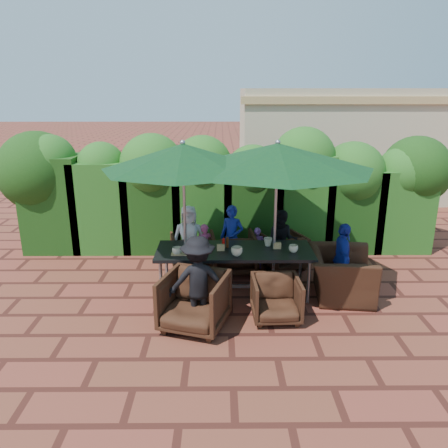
{
  "coord_description": "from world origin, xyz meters",
  "views": [
    {
      "loc": [
        -0.14,
        -6.29,
        3.17
      ],
      "look_at": [
        -0.09,
        0.4,
        1.1
      ],
      "focal_mm": 35.0,
      "sensor_mm": 36.0,
      "label": 1
    }
  ],
  "objects_px": {
    "chair_far_mid": "(233,251)",
    "chair_near_right": "(276,297)",
    "umbrella_left": "(183,157)",
    "chair_end_right": "(341,267)",
    "chair_far_left": "(191,250)",
    "dining_table": "(234,254)",
    "chair_near_left": "(194,299)",
    "chair_far_right": "(284,249)",
    "umbrella_right": "(277,156)"
  },
  "relations": [
    {
      "from": "chair_far_mid",
      "to": "chair_near_right",
      "type": "bearing_deg",
      "value": 102.08
    },
    {
      "from": "umbrella_left",
      "to": "chair_near_right",
      "type": "relative_size",
      "value": 3.56
    },
    {
      "from": "chair_far_mid",
      "to": "chair_end_right",
      "type": "relative_size",
      "value": 0.71
    },
    {
      "from": "chair_far_left",
      "to": "dining_table",
      "type": "bearing_deg",
      "value": 115.39
    },
    {
      "from": "chair_near_right",
      "to": "chair_end_right",
      "type": "height_order",
      "value": "chair_end_right"
    },
    {
      "from": "chair_near_left",
      "to": "chair_far_right",
      "type": "bearing_deg",
      "value": 71.86
    },
    {
      "from": "chair_far_left",
      "to": "chair_far_right",
      "type": "distance_m",
      "value": 1.71
    },
    {
      "from": "chair_far_left",
      "to": "chair_far_right",
      "type": "bearing_deg",
      "value": 169.82
    },
    {
      "from": "dining_table",
      "to": "umbrella_right",
      "type": "relative_size",
      "value": 0.84
    },
    {
      "from": "chair_near_right",
      "to": "chair_near_left",
      "type": "bearing_deg",
      "value": -171.84
    },
    {
      "from": "umbrella_left",
      "to": "umbrella_right",
      "type": "relative_size",
      "value": 0.84
    },
    {
      "from": "chair_end_right",
      "to": "chair_far_left",
      "type": "bearing_deg",
      "value": 71.88
    },
    {
      "from": "chair_far_left",
      "to": "umbrella_right",
      "type": "bearing_deg",
      "value": 133.59
    },
    {
      "from": "chair_end_right",
      "to": "chair_far_right",
      "type": "bearing_deg",
      "value": 39.46
    },
    {
      "from": "chair_far_mid",
      "to": "chair_near_right",
      "type": "distance_m",
      "value": 1.82
    },
    {
      "from": "chair_far_mid",
      "to": "umbrella_left",
      "type": "bearing_deg",
      "value": 41.66
    },
    {
      "from": "umbrella_right",
      "to": "chair_near_left",
      "type": "xyz_separation_m",
      "value": [
        -1.21,
        -1.1,
        -1.79
      ]
    },
    {
      "from": "chair_near_left",
      "to": "chair_end_right",
      "type": "xyz_separation_m",
      "value": [
        2.27,
        0.96,
        0.06
      ]
    },
    {
      "from": "umbrella_right",
      "to": "chair_near_right",
      "type": "bearing_deg",
      "value": -93.8
    },
    {
      "from": "chair_far_mid",
      "to": "chair_near_right",
      "type": "height_order",
      "value": "chair_far_mid"
    },
    {
      "from": "dining_table",
      "to": "chair_far_left",
      "type": "bearing_deg",
      "value": 126.15
    },
    {
      "from": "chair_far_mid",
      "to": "chair_near_left",
      "type": "bearing_deg",
      "value": 67.11
    },
    {
      "from": "chair_far_right",
      "to": "chair_far_mid",
      "type": "bearing_deg",
      "value": -11.8
    },
    {
      "from": "chair_near_left",
      "to": "chair_near_right",
      "type": "bearing_deg",
      "value": 28.17
    },
    {
      "from": "dining_table",
      "to": "chair_end_right",
      "type": "bearing_deg",
      "value": -3.21
    },
    {
      "from": "chair_far_right",
      "to": "chair_near_left",
      "type": "distance_m",
      "value": 2.61
    },
    {
      "from": "chair_far_mid",
      "to": "chair_far_right",
      "type": "height_order",
      "value": "chair_far_mid"
    },
    {
      "from": "chair_far_left",
      "to": "chair_near_left",
      "type": "bearing_deg",
      "value": 84.2
    },
    {
      "from": "umbrella_right",
      "to": "chair_far_right",
      "type": "relative_size",
      "value": 4.15
    },
    {
      "from": "chair_far_left",
      "to": "chair_near_right",
      "type": "bearing_deg",
      "value": 114.54
    },
    {
      "from": "umbrella_right",
      "to": "chair_far_mid",
      "type": "bearing_deg",
      "value": 126.63
    },
    {
      "from": "chair_far_left",
      "to": "chair_end_right",
      "type": "distance_m",
      "value": 2.71
    },
    {
      "from": "dining_table",
      "to": "umbrella_left",
      "type": "height_order",
      "value": "umbrella_left"
    },
    {
      "from": "chair_end_right",
      "to": "chair_near_right",
      "type": "bearing_deg",
      "value": 130.69
    },
    {
      "from": "umbrella_right",
      "to": "chair_far_mid",
      "type": "height_order",
      "value": "umbrella_right"
    },
    {
      "from": "dining_table",
      "to": "chair_near_left",
      "type": "xyz_separation_m",
      "value": [
        -0.58,
        -1.06,
        -0.25
      ]
    },
    {
      "from": "chair_far_mid",
      "to": "chair_near_left",
      "type": "xyz_separation_m",
      "value": [
        -0.59,
        -1.94,
        0.03
      ]
    },
    {
      "from": "chair_far_left",
      "to": "chair_far_right",
      "type": "relative_size",
      "value": 1.02
    },
    {
      "from": "chair_far_right",
      "to": "chair_near_left",
      "type": "relative_size",
      "value": 0.82
    },
    {
      "from": "umbrella_left",
      "to": "chair_end_right",
      "type": "xyz_separation_m",
      "value": [
        2.46,
        -0.12,
        -1.73
      ]
    },
    {
      "from": "umbrella_left",
      "to": "chair_far_mid",
      "type": "distance_m",
      "value": 2.15
    },
    {
      "from": "umbrella_right",
      "to": "chair_near_left",
      "type": "distance_m",
      "value": 2.42
    },
    {
      "from": "umbrella_left",
      "to": "chair_far_mid",
      "type": "xyz_separation_m",
      "value": [
        0.78,
        0.86,
        -1.82
      ]
    },
    {
      "from": "umbrella_left",
      "to": "chair_end_right",
      "type": "relative_size",
      "value": 2.21
    },
    {
      "from": "chair_far_right",
      "to": "dining_table",
      "type": "bearing_deg",
      "value": 25.92
    },
    {
      "from": "chair_far_mid",
      "to": "chair_far_right",
      "type": "xyz_separation_m",
      "value": [
        0.94,
        0.18,
        -0.04
      ]
    },
    {
      "from": "chair_far_left",
      "to": "chair_near_right",
      "type": "distance_m",
      "value": 2.31
    },
    {
      "from": "chair_near_left",
      "to": "chair_near_right",
      "type": "height_order",
      "value": "chair_near_left"
    },
    {
      "from": "umbrella_left",
      "to": "chair_far_left",
      "type": "relative_size",
      "value": 3.44
    },
    {
      "from": "chair_near_right",
      "to": "chair_far_left",
      "type": "bearing_deg",
      "value": 122.9
    }
  ]
}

